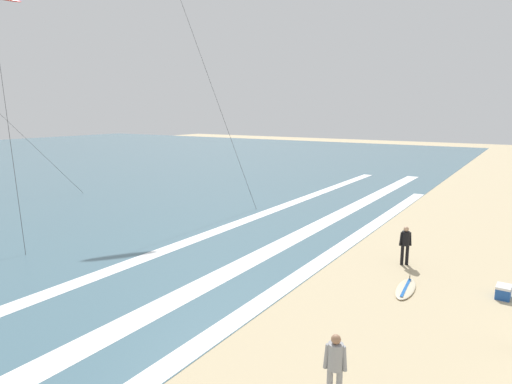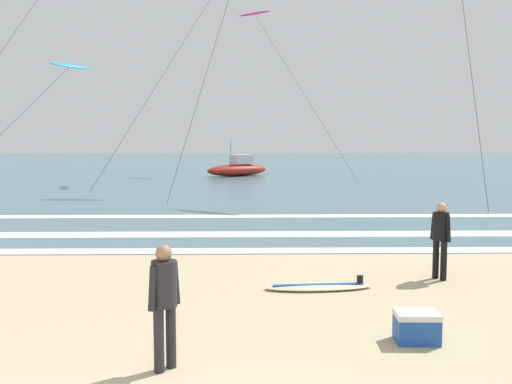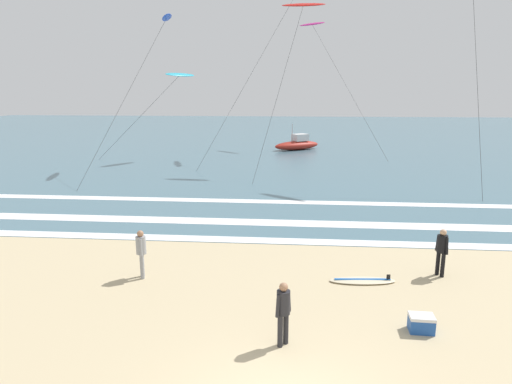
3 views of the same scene
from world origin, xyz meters
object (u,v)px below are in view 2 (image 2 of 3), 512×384
surfer_left_far (441,234)px  kite_cyan_far_right (70,66)px  surfer_mid_group (164,296)px  offshore_boat (238,169)px  cooler_box (417,327)px  surfboard_foreground_flat (319,287)px  kite_magenta_high_left (255,15)px

surfer_left_far → kite_cyan_far_right: (-14.66, 24.29, 6.27)m
surfer_mid_group → offshore_boat: size_ratio=0.30×
surfer_mid_group → cooler_box: surfer_mid_group is taller
offshore_boat → cooler_box: offshore_boat is taller
kite_cyan_far_right → surfboard_foreground_flat: bearing=-64.2°
surfer_mid_group → surfboard_foreground_flat: (2.43, 3.85, -0.91)m
kite_magenta_high_left → kite_cyan_far_right: size_ratio=1.49×
offshore_boat → cooler_box: bearing=-85.2°
surfer_mid_group → surfboard_foreground_flat: 4.64m
surfer_left_far → surfer_mid_group: (-5.02, -4.56, 0.00)m
offshore_boat → surfer_left_far: bearing=-81.9°
kite_magenta_high_left → kite_cyan_far_right: 16.54m
kite_cyan_far_right → cooler_box: 31.63m
kite_cyan_far_right → kite_magenta_high_left: bearing=43.1°
cooler_box → offshore_boat: bearing=94.8°
surfer_mid_group → offshore_boat: 36.40m
cooler_box → surfboard_foreground_flat: bearing=109.5°
surfer_left_far → surfboard_foreground_flat: surfer_left_far is taller
kite_magenta_high_left → cooler_box: size_ratio=20.49×
surfer_mid_group → kite_cyan_far_right: bearing=108.5°
surfer_left_far → surfboard_foreground_flat: size_ratio=0.75×
surfer_left_far → kite_magenta_high_left: 37.00m
surfer_left_far → kite_cyan_far_right: size_ratio=0.18×
surfer_mid_group → cooler_box: bearing=14.9°
surfboard_foreground_flat → kite_magenta_high_left: size_ratio=0.17×
offshore_boat → surfer_mid_group: bearing=-90.7°
surfboard_foreground_flat → offshore_boat: bearing=93.5°
kite_magenta_high_left → kite_cyan_far_right: bearing=-136.9°
offshore_boat → cooler_box: 35.60m
surfer_left_far → cooler_box: size_ratio=2.54×
surfboard_foreground_flat → cooler_box: 3.11m
kite_magenta_high_left → cooler_box: bearing=-87.5°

